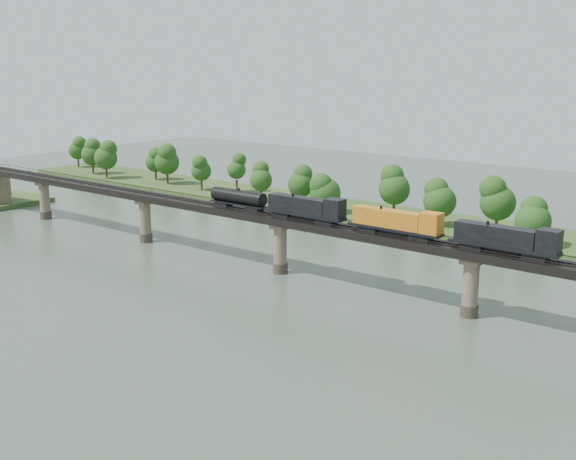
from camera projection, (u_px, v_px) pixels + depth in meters
The scene contains 6 objects.
ground at pixel (167, 313), 120.10m from camera, with size 400.00×400.00×0.00m, color #384739.
far_bank at pixel (415, 221), 184.75m from camera, with size 300.00×24.00×1.60m, color #2D481D.
bridge at pixel (280, 246), 141.71m from camera, with size 236.00×30.00×11.50m.
bridge_superstructure at pixel (280, 215), 140.25m from camera, with size 220.00×4.90×0.75m.
far_treeline at pixel (379, 189), 184.43m from camera, with size 289.06×17.54×13.60m.
freight_train at pixel (363, 217), 128.25m from camera, with size 71.70×2.79×4.93m.
Camera 1 is at (86.31, -76.57, 41.36)m, focal length 45.00 mm.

